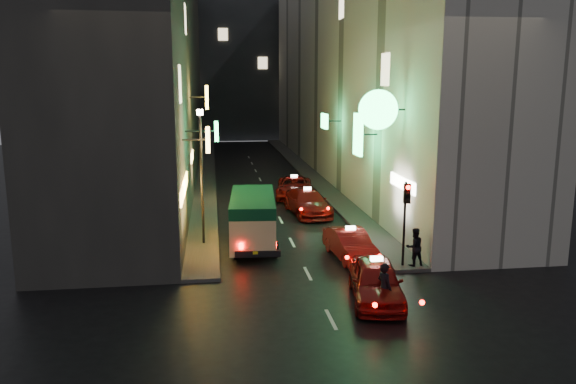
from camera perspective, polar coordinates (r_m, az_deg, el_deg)
name	(u,v)px	position (r m, az deg, el deg)	size (l,w,h in m)	color
ground	(364,384)	(15.28, 7.69, -18.76)	(120.00, 120.00, 0.00)	black
building_left	(156,64)	(46.96, -13.31, 12.54)	(7.63, 52.00, 18.00)	#3B3936
building_right	(352,65)	(48.19, 6.48, 12.72)	(8.14, 52.00, 18.00)	beige
building_far	(237,57)	(78.90, -5.17, 13.54)	(30.00, 10.00, 22.00)	#343439
sidewalk_left	(206,174)	(47.34, -8.31, 1.86)	(1.50, 52.00, 0.15)	#454240
sidewalk_right	(307,171)	(48.00, 1.90, 2.10)	(1.50, 52.00, 0.15)	#454240
minibus	(253,214)	(26.14, -3.60, -2.29)	(2.40, 5.80, 2.44)	beige
taxi_near	(376,278)	(20.10, 8.93, -8.60)	(3.05, 5.64, 1.87)	maroon
taxi_second	(350,242)	(24.60, 6.35, -5.08)	(2.43, 4.92, 1.68)	maroon
taxi_third	(307,200)	(32.64, 1.98, -0.83)	(2.71, 5.46, 1.84)	maroon
taxi_far	(294,186)	(37.29, 0.63, 0.63)	(2.85, 5.33, 1.78)	maroon
pedestrian_crossing	(384,285)	(19.12, 9.77, -9.27)	(0.64, 0.41, 1.96)	black
pedestrian_sidewalk	(414,244)	(23.66, 12.73, -5.21)	(0.68, 0.42, 1.80)	black
traffic_light	(406,206)	(23.09, 11.91, -1.38)	(0.26, 0.43, 3.50)	black
lamp_post	(202,168)	(26.03, -8.78, 2.45)	(0.28, 0.28, 6.22)	black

